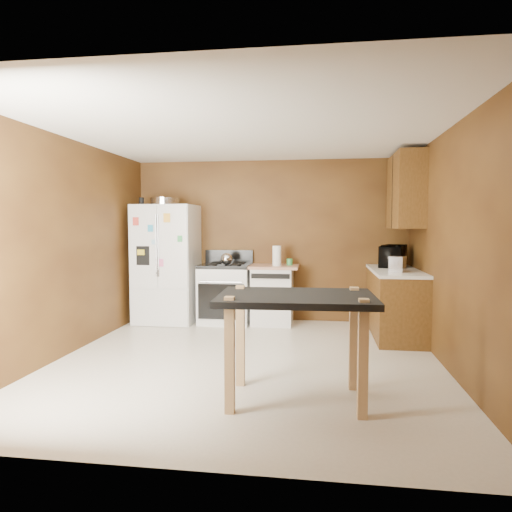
% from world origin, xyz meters
% --- Properties ---
extents(floor, '(4.50, 4.50, 0.00)m').
position_xyz_m(floor, '(0.00, 0.00, 0.00)').
color(floor, silver).
rests_on(floor, ground).
extents(ceiling, '(4.50, 4.50, 0.00)m').
position_xyz_m(ceiling, '(0.00, 0.00, 2.50)').
color(ceiling, white).
rests_on(ceiling, ground).
extents(wall_back, '(4.20, 0.00, 4.20)m').
position_xyz_m(wall_back, '(0.00, 2.25, 1.25)').
color(wall_back, brown).
rests_on(wall_back, ground).
extents(wall_front, '(4.20, 0.00, 4.20)m').
position_xyz_m(wall_front, '(0.00, -2.25, 1.25)').
color(wall_front, brown).
rests_on(wall_front, ground).
extents(wall_left, '(0.00, 4.50, 4.50)m').
position_xyz_m(wall_left, '(-2.10, 0.00, 1.25)').
color(wall_left, brown).
rests_on(wall_left, ground).
extents(wall_right, '(0.00, 4.50, 4.50)m').
position_xyz_m(wall_right, '(2.10, 0.00, 1.25)').
color(wall_right, brown).
rests_on(wall_right, ground).
extents(roasting_pan, '(0.44, 0.44, 0.11)m').
position_xyz_m(roasting_pan, '(-1.55, 1.84, 1.85)').
color(roasting_pan, silver).
rests_on(roasting_pan, refrigerator).
extents(pen_cup, '(0.07, 0.07, 0.11)m').
position_xyz_m(pen_cup, '(-1.88, 1.73, 1.85)').
color(pen_cup, black).
rests_on(pen_cup, refrigerator).
extents(kettle, '(0.18, 0.18, 0.18)m').
position_xyz_m(kettle, '(-0.60, 1.81, 0.99)').
color(kettle, silver).
rests_on(kettle, gas_range).
extents(paper_towel, '(0.14, 0.14, 0.30)m').
position_xyz_m(paper_towel, '(0.15, 1.86, 1.04)').
color(paper_towel, white).
rests_on(paper_towel, dishwasher).
extents(green_canister, '(0.11, 0.11, 0.10)m').
position_xyz_m(green_canister, '(0.33, 2.02, 0.94)').
color(green_canister, green).
rests_on(green_canister, dishwasher).
extents(toaster, '(0.26, 0.32, 0.20)m').
position_xyz_m(toaster, '(1.77, 1.13, 1.00)').
color(toaster, silver).
rests_on(toaster, right_cabinets).
extents(microwave, '(0.52, 0.61, 0.28)m').
position_xyz_m(microwave, '(1.81, 1.81, 1.04)').
color(microwave, black).
rests_on(microwave, right_cabinets).
extents(refrigerator, '(0.90, 0.80, 1.80)m').
position_xyz_m(refrigerator, '(-1.55, 1.86, 0.90)').
color(refrigerator, white).
rests_on(refrigerator, ground).
extents(gas_range, '(0.76, 0.68, 1.10)m').
position_xyz_m(gas_range, '(-0.64, 1.92, 0.46)').
color(gas_range, white).
rests_on(gas_range, ground).
extents(dishwasher, '(0.78, 0.63, 0.89)m').
position_xyz_m(dishwasher, '(0.08, 1.95, 0.45)').
color(dishwasher, white).
rests_on(dishwasher, ground).
extents(right_cabinets, '(0.63, 1.58, 2.45)m').
position_xyz_m(right_cabinets, '(1.84, 1.48, 0.91)').
color(right_cabinets, brown).
rests_on(right_cabinets, ground).
extents(island, '(1.35, 0.93, 0.94)m').
position_xyz_m(island, '(0.59, -1.03, 0.78)').
color(island, black).
rests_on(island, ground).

